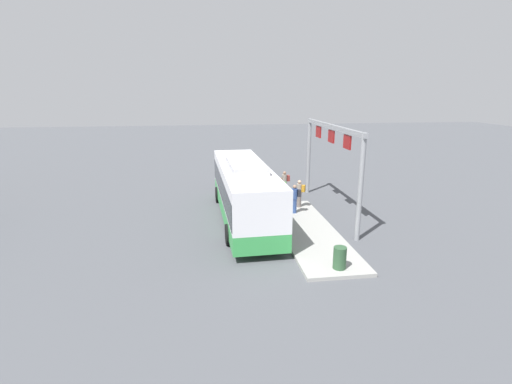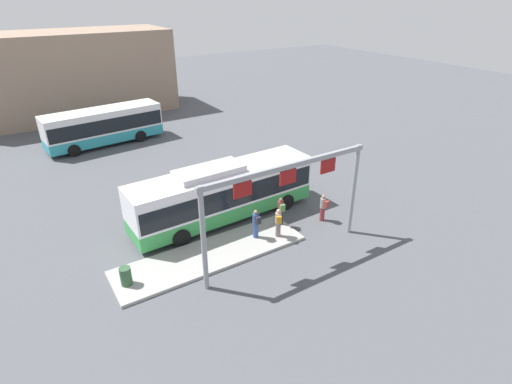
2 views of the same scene
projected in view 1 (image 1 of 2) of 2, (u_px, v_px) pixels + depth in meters
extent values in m
plane|color=#4C4F54|center=(244.00, 220.00, 20.95)|extent=(120.00, 120.00, 0.00)
cube|color=#9E9E99|center=(308.00, 231.00, 19.05)|extent=(10.00, 2.80, 0.16)
cube|color=green|center=(244.00, 207.00, 20.75)|extent=(11.14, 2.85, 0.85)
cube|color=white|center=(244.00, 183.00, 20.39)|extent=(11.14, 2.85, 1.90)
cube|color=black|center=(244.00, 186.00, 20.44)|extent=(10.92, 2.88, 1.20)
cube|color=black|center=(233.00, 165.00, 25.69)|extent=(0.11, 2.13, 1.50)
cube|color=#B7B7BC|center=(246.00, 165.00, 19.30)|extent=(3.93, 1.87, 0.36)
cube|color=orange|center=(233.00, 153.00, 25.40)|extent=(0.18, 1.75, 0.28)
cylinder|color=black|center=(218.00, 194.00, 24.17)|extent=(1.01, 0.33, 1.00)
cylinder|color=black|center=(254.00, 193.00, 24.56)|extent=(1.01, 0.33, 1.00)
cylinder|color=black|center=(229.00, 235.00, 17.46)|extent=(1.01, 0.33, 1.00)
cylinder|color=black|center=(279.00, 231.00, 17.85)|extent=(1.01, 0.33, 1.00)
cylinder|color=maroon|center=(284.00, 189.00, 25.83)|extent=(0.32, 0.32, 0.85)
cylinder|color=gray|center=(284.00, 179.00, 25.64)|extent=(0.39, 0.39, 0.60)
sphere|color=#9E755B|center=(285.00, 173.00, 25.53)|extent=(0.22, 0.22, 0.22)
cube|color=maroon|center=(288.00, 178.00, 25.71)|extent=(0.31, 0.23, 0.40)
cylinder|color=black|center=(280.00, 197.00, 23.32)|extent=(0.34, 0.34, 0.85)
cylinder|color=maroon|center=(281.00, 186.00, 23.13)|extent=(0.41, 0.41, 0.60)
sphere|color=brown|center=(281.00, 179.00, 23.02)|extent=(0.22, 0.22, 0.22)
cube|color=#4C8447|center=(285.00, 185.00, 23.10)|extent=(0.31, 0.24, 0.40)
cylinder|color=#334C8C|center=(294.00, 206.00, 21.53)|extent=(0.28, 0.28, 0.85)
cylinder|color=#334C8C|center=(294.00, 194.00, 21.34)|extent=(0.34, 0.34, 0.60)
sphere|color=#9E755B|center=(295.00, 187.00, 21.23)|extent=(0.22, 0.22, 0.22)
cube|color=#26262D|center=(299.00, 193.00, 21.36)|extent=(0.28, 0.18, 0.40)
cylinder|color=slate|center=(299.00, 200.00, 22.64)|extent=(0.38, 0.38, 0.85)
cylinder|color=gray|center=(299.00, 189.00, 22.45)|extent=(0.46, 0.46, 0.60)
sphere|color=tan|center=(300.00, 182.00, 22.34)|extent=(0.22, 0.22, 0.22)
cube|color=#BF7F1E|center=(304.00, 188.00, 22.35)|extent=(0.33, 0.29, 0.40)
cylinder|color=gray|center=(360.00, 188.00, 17.44)|extent=(0.24, 0.24, 5.20)
cylinder|color=gray|center=(309.00, 156.00, 25.90)|extent=(0.24, 0.24, 5.20)
cube|color=gray|center=(332.00, 127.00, 21.03)|extent=(9.26, 0.20, 0.24)
cube|color=maroon|center=(347.00, 142.00, 18.84)|extent=(0.90, 0.08, 0.70)
cube|color=maroon|center=(331.00, 136.00, 21.17)|extent=(0.90, 0.08, 0.70)
cube|color=maroon|center=(318.00, 132.00, 23.50)|extent=(0.90, 0.08, 0.70)
cylinder|color=#2D5133|center=(340.00, 258.00, 14.77)|extent=(0.52, 0.52, 0.90)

